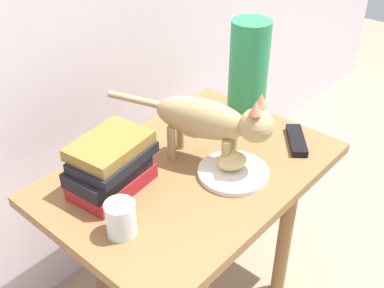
# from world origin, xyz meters

# --- Properties ---
(side_table) EXTENTS (0.79, 0.54, 0.53)m
(side_table) POSITION_xyz_m (0.00, 0.00, 0.45)
(side_table) COLOR olive
(side_table) RESTS_ON ground
(plate) EXTENTS (0.19, 0.19, 0.01)m
(plate) POSITION_xyz_m (0.05, -0.10, 0.53)
(plate) COLOR silver
(plate) RESTS_ON side_table
(bread_roll) EXTENTS (0.10, 0.09, 0.05)m
(bread_roll) POSITION_xyz_m (0.05, -0.09, 0.56)
(bread_roll) COLOR #E0BC7A
(bread_roll) RESTS_ON plate
(cat) EXTENTS (0.18, 0.46, 0.23)m
(cat) POSITION_xyz_m (0.06, -0.02, 0.66)
(cat) COLOR tan
(cat) RESTS_ON side_table
(book_stack) EXTENTS (0.23, 0.17, 0.14)m
(book_stack) POSITION_xyz_m (-0.19, 0.10, 0.59)
(book_stack) COLOR maroon
(book_stack) RESTS_ON side_table
(green_vase) EXTENTS (0.12, 0.12, 0.33)m
(green_vase) POSITION_xyz_m (0.29, 0.04, 0.69)
(green_vase) COLOR #288C51
(green_vase) RESTS_ON side_table
(candle_jar) EXTENTS (0.07, 0.07, 0.08)m
(candle_jar) POSITION_xyz_m (-0.29, -0.04, 0.56)
(candle_jar) COLOR silver
(candle_jar) RESTS_ON side_table
(tv_remote) EXTENTS (0.14, 0.13, 0.02)m
(tv_remote) POSITION_xyz_m (0.29, -0.15, 0.54)
(tv_remote) COLOR black
(tv_remote) RESTS_ON side_table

